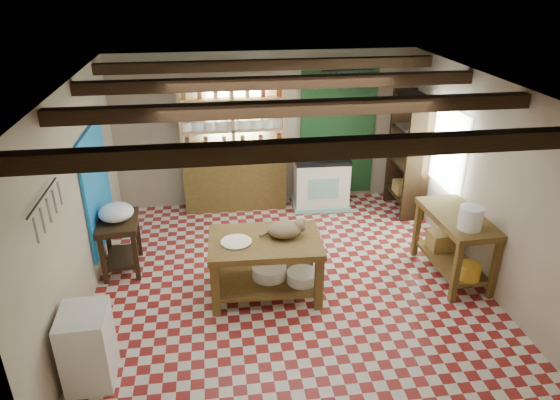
{
  "coord_description": "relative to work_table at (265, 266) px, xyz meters",
  "views": [
    {
      "loc": [
        -0.89,
        -5.55,
        3.77
      ],
      "look_at": [
        -0.06,
        0.3,
        1.02
      ],
      "focal_mm": 32.0,
      "sensor_mm": 36.0,
      "label": 1
    }
  ],
  "objects": [
    {
      "name": "floor",
      "position": [
        0.33,
        0.28,
        -0.4
      ],
      "size": [
        5.0,
        5.0,
        0.02
      ],
      "primitive_type": "cube",
      "color": "maroon",
      "rests_on": "ground"
    },
    {
      "name": "ceiling",
      "position": [
        0.33,
        0.28,
        2.21
      ],
      "size": [
        5.0,
        5.0,
        0.02
      ],
      "primitive_type": "cube",
      "color": "#444348",
      "rests_on": "wall_back"
    },
    {
      "name": "wall_back",
      "position": [
        0.33,
        2.78,
        0.91
      ],
      "size": [
        5.0,
        0.04,
        2.6
      ],
      "primitive_type": "cube",
      "color": "#BDAF98",
      "rests_on": "floor"
    },
    {
      "name": "wall_front",
      "position": [
        0.33,
        -2.22,
        0.91
      ],
      "size": [
        5.0,
        0.04,
        2.6
      ],
      "primitive_type": "cube",
      "color": "#BDAF98",
      "rests_on": "floor"
    },
    {
      "name": "wall_left",
      "position": [
        -2.17,
        0.28,
        0.91
      ],
      "size": [
        0.04,
        5.0,
        2.6
      ],
      "primitive_type": "cube",
      "color": "#BDAF98",
      "rests_on": "floor"
    },
    {
      "name": "wall_right",
      "position": [
        2.83,
        0.28,
        0.91
      ],
      "size": [
        0.04,
        5.0,
        2.6
      ],
      "primitive_type": "cube",
      "color": "#BDAF98",
      "rests_on": "floor"
    },
    {
      "name": "ceiling_beams",
      "position": [
        0.33,
        0.28,
        2.09
      ],
      "size": [
        5.0,
        3.8,
        0.15
      ],
      "primitive_type": "cube",
      "color": "#312011",
      "rests_on": "ceiling"
    },
    {
      "name": "blue_wall_patch",
      "position": [
        -2.14,
        1.18,
        0.71
      ],
      "size": [
        0.04,
        1.4,
        1.6
      ],
      "primitive_type": "cube",
      "color": "#1C7FD5",
      "rests_on": "wall_left"
    },
    {
      "name": "green_wall_patch",
      "position": [
        1.58,
        2.75,
        0.86
      ],
      "size": [
        1.3,
        0.04,
        2.3
      ],
      "primitive_type": "cube",
      "color": "#1A431F",
      "rests_on": "wall_back"
    },
    {
      "name": "window_back",
      "position": [
        -0.17,
        2.76,
        1.31
      ],
      "size": [
        0.9,
        0.02,
        0.8
      ],
      "primitive_type": "cube",
      "color": "#B4CBB4",
      "rests_on": "wall_back"
    },
    {
      "name": "window_right",
      "position": [
        2.81,
        1.28,
        1.01
      ],
      "size": [
        0.02,
        1.3,
        1.2
      ],
      "primitive_type": "cube",
      "color": "#B4CBB4",
      "rests_on": "wall_right"
    },
    {
      "name": "utensil_rail",
      "position": [
        -2.11,
        -0.92,
        1.39
      ],
      "size": [
        0.06,
        0.9,
        0.28
      ],
      "primitive_type": "cube",
      "color": "black",
      "rests_on": "wall_left"
    },
    {
      "name": "pot_rack",
      "position": [
        1.58,
        2.33,
        1.79
      ],
      "size": [
        0.86,
        0.12,
        0.36
      ],
      "primitive_type": "cube",
      "color": "black",
      "rests_on": "ceiling"
    },
    {
      "name": "shelving_unit",
      "position": [
        -0.22,
        2.59,
        0.71
      ],
      "size": [
        1.7,
        0.34,
        2.2
      ],
      "primitive_type": "cube",
      "color": "tan",
      "rests_on": "floor"
    },
    {
      "name": "tall_rack",
      "position": [
        2.61,
        2.08,
        0.61
      ],
      "size": [
        0.4,
        0.86,
        2.0
      ],
      "primitive_type": "cube",
      "color": "#312011",
      "rests_on": "floor"
    },
    {
      "name": "work_table",
      "position": [
        0.0,
        0.0,
        0.0
      ],
      "size": [
        1.41,
        0.97,
        0.78
      ],
      "primitive_type": "cube",
      "rotation": [
        0.0,
        0.0,
        -0.05
      ],
      "color": "brown",
      "rests_on": "floor"
    },
    {
      "name": "stove",
      "position": [
        1.23,
        2.43,
        0.06
      ],
      "size": [
        0.94,
        0.65,
        0.9
      ],
      "primitive_type": "cube",
      "rotation": [
        0.0,
        0.0,
        -0.04
      ],
      "color": "white",
      "rests_on": "floor"
    },
    {
      "name": "prep_table",
      "position": [
        -1.87,
        0.83,
        -0.01
      ],
      "size": [
        0.56,
        0.78,
        0.75
      ],
      "primitive_type": "cube",
      "rotation": [
        0.0,
        0.0,
        0.07
      ],
      "color": "#312011",
      "rests_on": "floor"
    },
    {
      "name": "white_cabinet",
      "position": [
        -1.89,
        -1.22,
        0.02
      ],
      "size": [
        0.47,
        0.55,
        0.81
      ],
      "primitive_type": "cube",
      "rotation": [
        0.0,
        0.0,
        0.03
      ],
      "color": "white",
      "rests_on": "floor"
    },
    {
      "name": "right_counter",
      "position": [
        2.51,
        0.06,
        0.06
      ],
      "size": [
        0.67,
        1.27,
        0.9
      ],
      "primitive_type": "cube",
      "rotation": [
        0.0,
        0.0,
        0.03
      ],
      "color": "brown",
      "rests_on": "floor"
    },
    {
      "name": "cat",
      "position": [
        0.25,
        0.04,
        0.49
      ],
      "size": [
        0.47,
        0.38,
        0.19
      ],
      "primitive_type": "ellipsoid",
      "rotation": [
        0.0,
        0.0,
        0.13
      ],
      "color": "#957E57",
      "rests_on": "work_table"
    },
    {
      "name": "steel_tray",
      "position": [
        -0.35,
        -0.03,
        0.4
      ],
      "size": [
        0.39,
        0.39,
        0.02
      ],
      "primitive_type": "cylinder",
      "rotation": [
        0.0,
        0.0,
        -0.05
      ],
      "color": "#95959C",
      "rests_on": "work_table"
    },
    {
      "name": "basin_large",
      "position": [
        0.05,
        0.05,
        -0.11
      ],
      "size": [
        0.46,
        0.46,
        0.15
      ],
      "primitive_type": "cylinder",
      "rotation": [
        0.0,
        0.0,
        -0.05
      ],
      "color": "white",
      "rests_on": "work_table"
    },
    {
      "name": "basin_small",
      "position": [
        0.45,
        -0.12,
        -0.12
      ],
      "size": [
        0.4,
        0.4,
        0.13
      ],
      "primitive_type": "cylinder",
      "rotation": [
        0.0,
        0.0,
        -0.05
      ],
      "color": "white",
      "rests_on": "work_table"
    },
    {
      "name": "kettle_left",
      "position": [
        0.98,
        2.44,
        0.63
      ],
      "size": [
        0.21,
        0.21,
        0.24
      ],
      "primitive_type": "cylinder",
      "rotation": [
        0.0,
        0.0,
        -0.04
      ],
      "color": "#95959C",
      "rests_on": "stove"
    },
    {
      "name": "kettle_right",
      "position": [
        1.33,
        2.42,
        0.6
      ],
      "size": [
        0.15,
        0.15,
        0.18
      ],
      "primitive_type": "cylinder",
      "rotation": [
        0.0,
        0.0,
        -0.04
      ],
      "color": "black",
      "rests_on": "stove"
    },
    {
      "name": "enamel_bowl",
      "position": [
        -1.87,
        0.83,
        0.48
      ],
      "size": [
        0.49,
        0.49,
        0.23
      ],
      "primitive_type": "ellipsoid",
      "rotation": [
        0.0,
        0.0,
        0.07
      ],
      "color": "white",
      "rests_on": "prep_table"
    },
    {
      "name": "white_bucket",
      "position": [
        2.47,
        -0.29,
        0.65
      ],
      "size": [
        0.29,
        0.29,
        0.29
      ],
      "primitive_type": "cylinder",
      "rotation": [
        0.0,
        0.0,
        0.03
      ],
      "color": "white",
      "rests_on": "right_counter"
    },
    {
      "name": "wicker_basket",
      "position": [
        2.5,
        0.36,
        -0.03
      ],
      "size": [
        0.36,
        0.29,
        0.25
      ],
      "primitive_type": "cube",
      "rotation": [
        0.0,
        0.0,
        0.03
      ],
      "color": "#A98444",
      "rests_on": "right_counter"
    },
    {
      "name": "yellow_tub",
      "position": [
        2.52,
        -0.39,
        -0.05
      ],
      "size": [
        0.28,
        0.28,
        0.2
      ],
      "primitive_type": "cylinder",
      "rotation": [
        0.0,
        0.0,
        0.03
      ],
      "color": "gold",
      "rests_on": "right_counter"
    }
  ]
}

